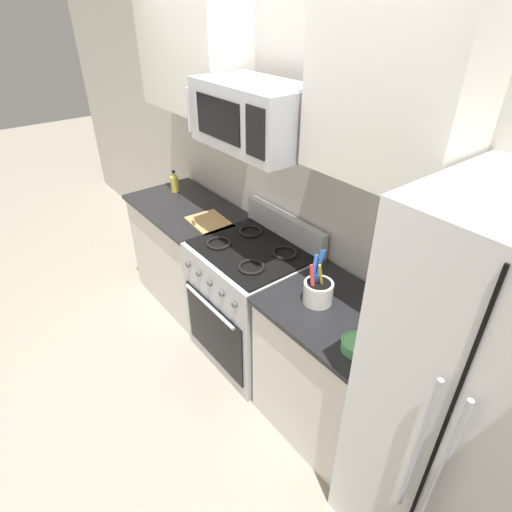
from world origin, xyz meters
TOP-DOWN VIEW (x-y plane):
  - ground_plane at (0.00, 0.00)m, footprint 16.00×16.00m
  - wall_back at (0.00, 1.02)m, footprint 8.00×0.10m
  - counter_left at (-0.89, 0.63)m, footprint 1.00×0.65m
  - range_oven at (-0.00, 0.63)m, footprint 0.76×0.69m
  - counter_right at (0.77, 0.63)m, footprint 0.77×0.65m
  - refrigerator at (1.58, 0.62)m, footprint 0.82×0.76m
  - microwave at (-0.00, 0.66)m, footprint 0.74×0.44m
  - upper_cabinets_left at (-0.90, 0.80)m, footprint 0.99×0.34m
  - upper_cabinets_right at (0.78, 0.80)m, footprint 0.76×0.34m
  - utensil_crock at (0.65, 0.60)m, footprint 0.16×0.16m
  - cutting_board at (-0.50, 0.62)m, footprint 0.36×0.28m
  - bottle_oil at (-1.18, 0.71)m, footprint 0.07×0.07m
  - prep_bowl at (1.04, 0.48)m, footprint 0.16×0.16m

SIDE VIEW (x-z plane):
  - ground_plane at x=0.00m, z-range 0.00..0.00m
  - counter_left at x=-0.89m, z-range 0.00..0.91m
  - counter_right at x=0.77m, z-range 0.00..0.91m
  - range_oven at x=0.00m, z-range -0.07..1.02m
  - refrigerator at x=1.58m, z-range 0.00..1.83m
  - cutting_board at x=-0.50m, z-range 0.91..0.93m
  - prep_bowl at x=1.04m, z-range 0.91..0.97m
  - utensil_crock at x=0.65m, z-range 0.82..1.14m
  - bottle_oil at x=-1.18m, z-range 0.90..1.08m
  - wall_back at x=0.00m, z-range 0.00..2.60m
  - microwave at x=0.00m, z-range 1.61..1.96m
  - upper_cabinets_left at x=-0.90m, z-range 1.63..2.37m
  - upper_cabinets_right at x=0.78m, z-range 1.63..2.37m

